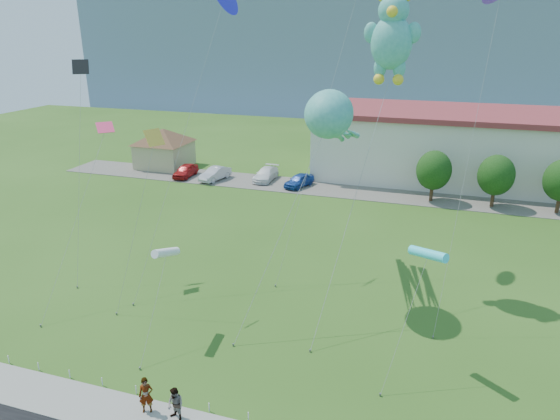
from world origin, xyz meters
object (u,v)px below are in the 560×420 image
object	(u,v)px
pavilion	(164,144)
octopus_kite	(333,123)
pedestrian_right	(175,405)
parked_car_blue	(299,180)
pedestrian_left	(146,395)
teddy_bear_kite	(392,36)
parked_car_red	(185,171)
parked_car_white	(266,174)
parked_car_silver	(215,174)

from	to	relation	value
pavilion	octopus_kite	distance (m)	38.37
pavilion	pedestrian_right	world-z (taller)	pavilion
pedestrian_right	parked_car_blue	bearing A→B (deg)	117.90
pedestrian_left	parked_car_blue	distance (m)	36.99
teddy_bear_kite	octopus_kite	bearing A→B (deg)	-139.35
parked_car_red	parked_car_white	size ratio (longest dim) A/B	0.90
pedestrian_left	octopus_kite	size ratio (longest dim) A/B	0.13
pedestrian_right	parked_car_blue	size ratio (longest dim) A/B	0.40
parked_car_blue	pedestrian_left	bearing A→B (deg)	-66.21
parked_car_red	octopus_kite	bearing A→B (deg)	-45.13
pavilion	parked_car_blue	world-z (taller)	pavilion
pedestrian_right	teddy_bear_kite	xyz separation A→B (m)	(6.77, 17.69, 15.81)
pedestrian_right	pedestrian_left	bearing A→B (deg)	-162.04
parked_car_red	teddy_bear_kite	xyz separation A→B (m)	(25.66, -18.97, 15.96)
parked_car_white	parked_car_blue	size ratio (longest dim) A/B	1.16
teddy_bear_kite	parked_car_silver	bearing A→B (deg)	138.94
teddy_bear_kite	parked_car_blue	bearing A→B (deg)	120.32
pavilion	teddy_bear_kite	distance (m)	40.50
parked_car_red	teddy_bear_kite	size ratio (longest dim) A/B	0.23
pavilion	pedestrian_left	world-z (taller)	pavilion
octopus_kite	teddy_bear_kite	bearing A→B (deg)	40.65
pavilion	parked_car_blue	bearing A→B (deg)	-9.95
parked_car_silver	octopus_kite	world-z (taller)	octopus_kite
parked_car_red	pedestrian_right	bearing A→B (deg)	-64.26
pedestrian_left	parked_car_red	bearing A→B (deg)	90.29
parked_car_white	parked_car_blue	distance (m)	4.72
pedestrian_right	parked_car_red	world-z (taller)	pedestrian_right
parked_car_red	parked_car_blue	world-z (taller)	parked_car_red
pavilion	teddy_bear_kite	xyz separation A→B (m)	(30.61, -22.66, 13.76)
pedestrian_right	teddy_bear_kite	world-z (taller)	teddy_bear_kite
parked_car_white	pedestrian_right	bearing A→B (deg)	-75.90
pedestrian_right	parked_car_white	distance (m)	39.35
octopus_kite	parked_car_white	bearing A→B (deg)	118.82
parked_car_silver	parked_car_white	world-z (taller)	parked_car_silver
pedestrian_right	teddy_bear_kite	distance (m)	24.67
pedestrian_left	parked_car_silver	bearing A→B (deg)	84.97
pavilion	parked_car_white	xyz separation A→B (m)	(14.82, -2.05, -2.24)
pedestrian_left	teddy_bear_kite	world-z (taller)	teddy_bear_kite
pavilion	parked_car_blue	xyz separation A→B (m)	(19.35, -3.39, -2.23)
pedestrian_left	parked_car_white	bearing A→B (deg)	75.97
pavilion	teddy_bear_kite	bearing A→B (deg)	-36.51
parked_car_red	octopus_kite	xyz separation A→B (m)	(22.64, -21.56, 10.74)
pedestrian_right	parked_car_white	bearing A→B (deg)	124.22
pedestrian_left	pedestrian_right	bearing A→B (deg)	-28.03
pavilion	parked_car_silver	size ratio (longest dim) A/B	2.00
pedestrian_left	parked_car_white	xyz separation A→B (m)	(-7.43, 38.22, -0.24)
parked_car_white	parked_car_blue	world-z (taller)	parked_car_blue
pedestrian_right	parked_car_red	bearing A→B (deg)	138.23
octopus_kite	parked_car_blue	bearing A→B (deg)	110.66
parked_car_red	parked_car_silver	distance (m)	4.04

